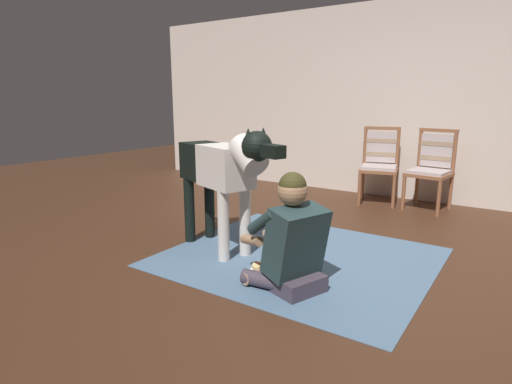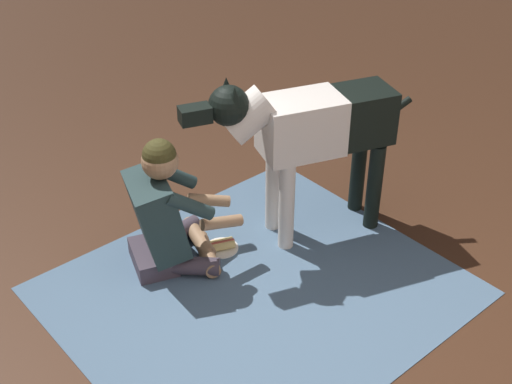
{
  "view_description": "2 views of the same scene",
  "coord_description": "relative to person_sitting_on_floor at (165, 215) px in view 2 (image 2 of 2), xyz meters",
  "views": [
    {
      "loc": [
        1.29,
        -2.93,
        1.34
      ],
      "look_at": [
        -0.61,
        -0.1,
        0.58
      ],
      "focal_mm": 29.4,
      "sensor_mm": 36.0,
      "label": 1
    },
    {
      "loc": [
        1.69,
        2.39,
        2.7
      ],
      "look_at": [
        -0.57,
        -0.23,
        0.41
      ],
      "focal_mm": 48.5,
      "sensor_mm": 36.0,
      "label": 2
    }
  ],
  "objects": [
    {
      "name": "ground_plane",
      "position": [
        0.07,
        0.46,
        -0.35
      ],
      "size": [
        15.39,
        15.39,
        0.0
      ],
      "primitive_type": "plane",
      "color": "#412617"
    },
    {
      "name": "area_rug",
      "position": [
        -0.23,
        0.56,
        -0.34
      ],
      "size": [
        2.15,
        1.91,
        0.01
      ],
      "primitive_type": "cube",
      "color": "slate",
      "rests_on": "ground"
    },
    {
      "name": "person_sitting_on_floor",
      "position": [
        0.0,
        0.0,
        0.0
      ],
      "size": [
        0.73,
        0.61,
        0.85
      ],
      "color": "#423845",
      "rests_on": "ground"
    },
    {
      "name": "large_dog",
      "position": [
        -0.85,
        0.31,
        0.39
      ],
      "size": [
        1.41,
        0.63,
        1.13
      ],
      "color": "silver",
      "rests_on": "ground"
    },
    {
      "name": "hot_dog_on_plate",
      "position": [
        -0.32,
        0.12,
        -0.32
      ],
      "size": [
        0.21,
        0.21,
        0.06
      ],
      "color": "white",
      "rests_on": "ground"
    }
  ]
}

